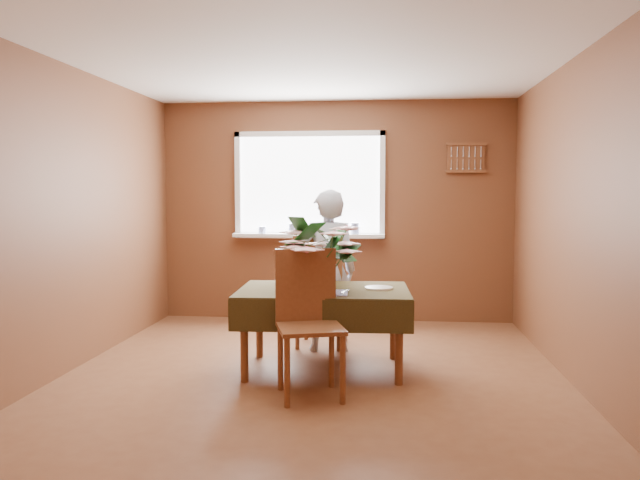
# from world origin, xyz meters

# --- Properties ---
(floor) EXTENTS (4.50, 4.50, 0.00)m
(floor) POSITION_xyz_m (0.00, 0.00, 0.00)
(floor) COLOR brown
(floor) RESTS_ON ground
(ceiling) EXTENTS (4.50, 4.50, 0.00)m
(ceiling) POSITION_xyz_m (0.00, 0.00, 2.50)
(ceiling) COLOR white
(ceiling) RESTS_ON wall_back
(wall_back) EXTENTS (4.00, 0.00, 4.00)m
(wall_back) POSITION_xyz_m (0.00, 2.25, 1.25)
(wall_back) COLOR brown
(wall_back) RESTS_ON floor
(wall_front) EXTENTS (4.00, 0.00, 4.00)m
(wall_front) POSITION_xyz_m (0.00, -2.25, 1.25)
(wall_front) COLOR brown
(wall_front) RESTS_ON floor
(wall_left) EXTENTS (0.00, 4.50, 4.50)m
(wall_left) POSITION_xyz_m (-2.00, 0.00, 1.25)
(wall_left) COLOR brown
(wall_left) RESTS_ON floor
(wall_right) EXTENTS (0.00, 4.50, 4.50)m
(wall_right) POSITION_xyz_m (2.00, 0.00, 1.25)
(wall_right) COLOR brown
(wall_right) RESTS_ON floor
(window_assembly) EXTENTS (1.72, 0.20, 1.22)m
(window_assembly) POSITION_xyz_m (-0.29, 2.20, 1.36)
(window_assembly) COLOR white
(window_assembly) RESTS_ON wall_back
(spoon_rack) EXTENTS (0.44, 0.05, 0.33)m
(spoon_rack) POSITION_xyz_m (1.45, 2.22, 1.85)
(spoon_rack) COLOR brown
(spoon_rack) RESTS_ON wall_back
(dining_table) EXTENTS (1.44, 1.01, 0.68)m
(dining_table) POSITION_xyz_m (0.07, 0.18, 0.60)
(dining_table) COLOR brown
(dining_table) RESTS_ON floor
(chair_far) EXTENTS (0.50, 0.50, 1.07)m
(chair_far) POSITION_xyz_m (-0.04, 0.93, 0.57)
(chair_far) COLOR brown
(chair_far) RESTS_ON floor
(chair_near) EXTENTS (0.56, 0.56, 1.05)m
(chair_near) POSITION_xyz_m (0.02, -0.42, 0.57)
(chair_near) COLOR brown
(chair_near) RESTS_ON floor
(seated_woman) EXTENTS (0.61, 0.47, 1.49)m
(seated_woman) POSITION_xyz_m (0.04, 0.83, 0.75)
(seated_woman) COLOR white
(seated_woman) RESTS_ON floor
(flower_bouquet) EXTENTS (0.63, 0.63, 0.54)m
(flower_bouquet) POSITION_xyz_m (0.10, -0.05, 1.03)
(flower_bouquet) COLOR white
(flower_bouquet) RESTS_ON dining_table
(side_plate) EXTENTS (0.27, 0.27, 0.01)m
(side_plate) POSITION_xyz_m (0.52, 0.24, 0.68)
(side_plate) COLOR white
(side_plate) RESTS_ON dining_table
(table_knife) EXTENTS (0.07, 0.20, 0.00)m
(table_knife) POSITION_xyz_m (0.26, 0.02, 0.68)
(table_knife) COLOR silver
(table_knife) RESTS_ON dining_table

